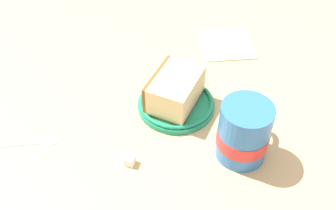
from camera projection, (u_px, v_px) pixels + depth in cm
name	position (u px, v px, depth cm)	size (l,w,h in cm)	color
ground_plane	(153.00, 117.00, 73.84)	(155.90, 155.90, 3.97)	tan
small_plate	(176.00, 104.00, 72.27)	(14.03, 14.03, 1.73)	#1E8C66
cake_slice	(175.00, 90.00, 70.13)	(10.28, 12.32, 5.91)	brown
tea_mug	(244.00, 132.00, 61.71)	(8.28, 10.66, 10.35)	#3372BF
teaspoon	(38.00, 142.00, 66.34)	(11.23, 4.05, 0.80)	silver
folded_napkin	(227.00, 44.00, 86.54)	(10.95, 11.46, 0.60)	beige
sugar_cube	(130.00, 160.00, 63.04)	(1.57, 1.57, 1.57)	white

